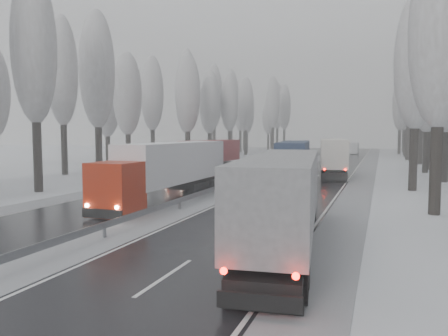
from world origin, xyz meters
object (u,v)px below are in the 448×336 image
Objects in this scene: truck_grey_tarp at (286,193)px; truck_blue_box at (295,159)px; truck_red_red at (207,154)px; truck_red_white at (169,167)px; truck_cream_box at (332,155)px; box_truck_distant at (353,148)px.

truck_grey_tarp is 0.98× the size of truck_blue_box.
truck_grey_tarp is 35.57m from truck_red_red.
truck_red_red is (-5.89, 21.76, -0.13)m from truck_red_white.
truck_red_red is at bearing 175.15° from truck_cream_box.
truck_cream_box is at bearing 7.54° from truck_red_red.
truck_blue_box is 8.40m from truck_cream_box.
box_truck_distant is (-2.45, 87.38, -0.99)m from truck_grey_tarp.
truck_blue_box is at bearing -25.87° from truck_red_red.
truck_blue_box is at bearing 66.84° from truck_red_white.
truck_cream_box is 14.97m from truck_red_red.
truck_grey_tarp is 87.42m from box_truck_distant.
truck_cream_box is (-1.45, 32.32, 0.11)m from truck_grey_tarp.
truck_grey_tarp is at bearing -88.19° from box_truck_distant.
truck_red_white is (-9.06, -22.51, -0.00)m from truck_cream_box.
truck_grey_tarp is at bearing -95.14° from truck_cream_box.
truck_red_white is at bearing -70.18° from truck_red_red.
truck_blue_box is 15.87m from truck_red_white.
truck_cream_box reaches higher than box_truck_distant.
truck_blue_box is 2.27× the size of box_truck_distant.
truck_cream_box is at bearing 68.20° from truck_red_white.
truck_grey_tarp is 32.35m from truck_cream_box.
truck_red_white is (-6.27, -14.58, 0.08)m from truck_blue_box.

